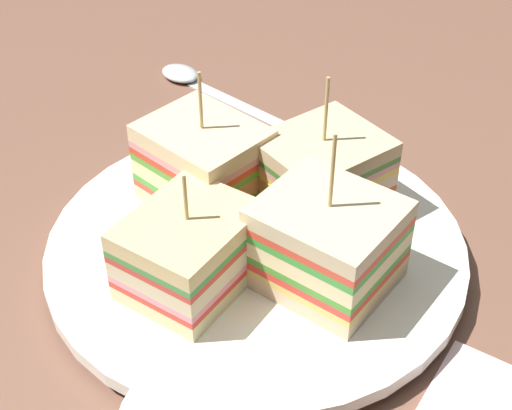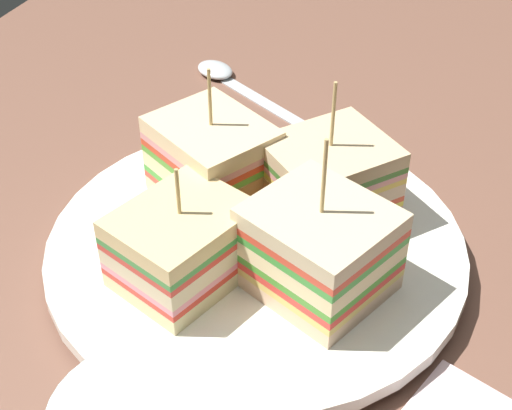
# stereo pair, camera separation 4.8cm
# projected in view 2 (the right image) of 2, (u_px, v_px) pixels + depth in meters

# --- Properties ---
(ground_plane) EXTENTS (1.26, 0.81, 0.02)m
(ground_plane) POSITION_uv_depth(u_px,v_px,m) (256.00, 269.00, 0.51)
(ground_plane) COLOR brown
(plate) EXTENTS (0.28, 0.28, 0.02)m
(plate) POSITION_uv_depth(u_px,v_px,m) (256.00, 248.00, 0.50)
(plate) COLOR white
(plate) RESTS_ON ground_plane
(sandwich_wedge_0) EXTENTS (0.10, 0.09, 0.08)m
(sandwich_wedge_0) POSITION_uv_depth(u_px,v_px,m) (183.00, 245.00, 0.45)
(sandwich_wedge_0) COLOR beige
(sandwich_wedge_0) RESTS_ON plate
(sandwich_wedge_1) EXTENTS (0.10, 0.10, 0.11)m
(sandwich_wedge_1) POSITION_uv_depth(u_px,v_px,m) (318.00, 249.00, 0.44)
(sandwich_wedge_1) COLOR beige
(sandwich_wedge_1) RESTS_ON plate
(sandwich_wedge_2) EXTENTS (0.10, 0.10, 0.10)m
(sandwich_wedge_2) POSITION_uv_depth(u_px,v_px,m) (328.00, 181.00, 0.50)
(sandwich_wedge_2) COLOR beige
(sandwich_wedge_2) RESTS_ON plate
(sandwich_wedge_3) EXTENTS (0.09, 0.10, 0.10)m
(sandwich_wedge_3) POSITION_uv_depth(u_px,v_px,m) (213.00, 162.00, 0.51)
(sandwich_wedge_3) COLOR beige
(sandwich_wedge_3) RESTS_ON plate
(spoon) EXTENTS (0.09, 0.15, 0.01)m
(spoon) POSITION_uv_depth(u_px,v_px,m) (228.00, 78.00, 0.70)
(spoon) COLOR silver
(spoon) RESTS_ON ground_plane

